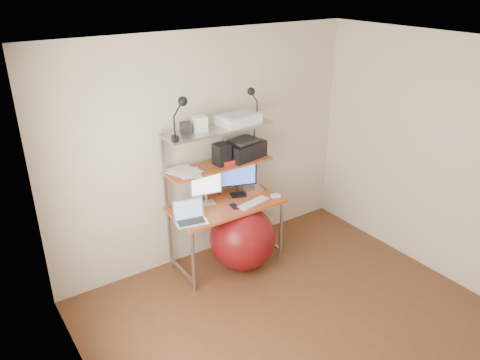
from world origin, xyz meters
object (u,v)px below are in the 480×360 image
at_px(monitor_silver, 206,185).
at_px(printer, 244,149).
at_px(laptop, 190,217).
at_px(monitor_black, 237,176).
at_px(exercise_ball, 243,238).

relative_size(monitor_silver, printer, 0.83).
height_order(laptop, printer, printer).
bearing_deg(printer, monitor_black, -171.97).
xyz_separation_m(monitor_black, printer, (0.11, 0.04, 0.29)).
distance_m(monitor_silver, laptop, 0.44).
xyz_separation_m(monitor_silver, monitor_black, (0.38, -0.01, 0.01)).
distance_m(monitor_silver, printer, 0.58).
relative_size(laptop, printer, 0.75).
distance_m(monitor_black, exercise_ball, 0.67).
height_order(laptop, exercise_ball, laptop).
bearing_deg(monitor_black, monitor_silver, -163.01).
distance_m(monitor_silver, exercise_ball, 0.71).
distance_m(monitor_black, laptop, 0.77).
distance_m(laptop, printer, 0.99).
height_order(monitor_silver, printer, printer).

